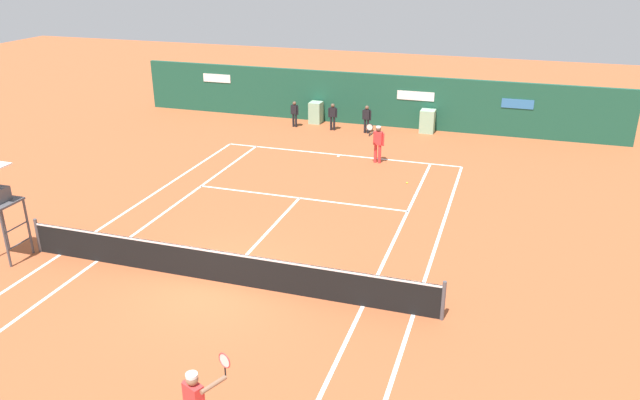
{
  "coord_description": "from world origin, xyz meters",
  "views": [
    {
      "loc": [
        7.1,
        -13.24,
        8.52
      ],
      "look_at": [
        1.37,
        4.6,
        0.8
      ],
      "focal_mm": 34.65,
      "sensor_mm": 36.0,
      "label": 1
    }
  ],
  "objects_px": {
    "ball_kid_right_post": "(333,115)",
    "ball_kid_centre_post": "(295,112)",
    "tennis_ball_mid_court": "(407,183)",
    "ball_kid_left_post": "(367,117)",
    "player_on_baseline": "(378,141)"
  },
  "relations": [
    {
      "from": "ball_kid_right_post",
      "to": "ball_kid_centre_post",
      "type": "relative_size",
      "value": 1.03
    },
    {
      "from": "ball_kid_left_post",
      "to": "tennis_ball_mid_court",
      "type": "height_order",
      "value": "ball_kid_left_post"
    },
    {
      "from": "ball_kid_left_post",
      "to": "ball_kid_right_post",
      "type": "distance_m",
      "value": 1.73
    },
    {
      "from": "ball_kid_right_post",
      "to": "tennis_ball_mid_court",
      "type": "relative_size",
      "value": 19.83
    },
    {
      "from": "player_on_baseline",
      "to": "ball_kid_right_post",
      "type": "height_order",
      "value": "player_on_baseline"
    },
    {
      "from": "ball_kid_centre_post",
      "to": "tennis_ball_mid_court",
      "type": "distance_m",
      "value": 9.41
    },
    {
      "from": "ball_kid_right_post",
      "to": "ball_kid_centre_post",
      "type": "xyz_separation_m",
      "value": [
        -2.01,
        -0.0,
        -0.02
      ]
    },
    {
      "from": "ball_kid_left_post",
      "to": "ball_kid_centre_post",
      "type": "relative_size",
      "value": 1.05
    },
    {
      "from": "ball_kid_centre_post",
      "to": "ball_kid_left_post",
      "type": "bearing_deg",
      "value": -171.94
    },
    {
      "from": "ball_kid_centre_post",
      "to": "tennis_ball_mid_court",
      "type": "bearing_deg",
      "value": 145.64
    },
    {
      "from": "ball_kid_centre_post",
      "to": "player_on_baseline",
      "type": "bearing_deg",
      "value": 149.09
    },
    {
      "from": "ball_kid_right_post",
      "to": "tennis_ball_mid_court",
      "type": "distance_m",
      "value": 8.05
    },
    {
      "from": "ball_kid_left_post",
      "to": "ball_kid_centre_post",
      "type": "bearing_deg",
      "value": 7.24
    },
    {
      "from": "player_on_baseline",
      "to": "ball_kid_centre_post",
      "type": "bearing_deg",
      "value": -35.39
    },
    {
      "from": "ball_kid_left_post",
      "to": "ball_kid_right_post",
      "type": "relative_size",
      "value": 1.02
    }
  ]
}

